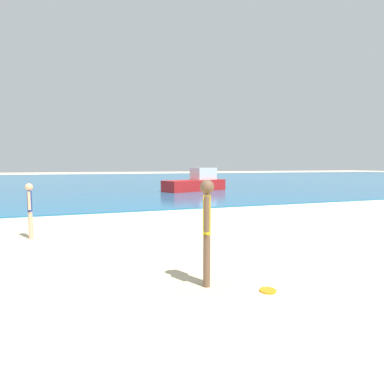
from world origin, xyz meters
TOP-DOWN VIEW (x-y plane):
  - water at (0.00, 45.22)m, footprint 160.00×60.00m
  - person_standing at (-1.51, 6.82)m, footprint 0.23×0.37m
  - frisbee at (-0.71, 6.25)m, footprint 0.26×0.26m
  - person_distant at (-4.77, 11.40)m, footprint 0.20×0.34m
  - boat_near at (4.65, 24.25)m, footprint 5.32×3.36m

SIDE VIEW (x-z plane):
  - frisbee at x=-0.71m, z-range 0.00..0.03m
  - water at x=0.00m, z-range 0.00..0.06m
  - boat_near at x=4.65m, z-range -0.21..1.52m
  - person_distant at x=-4.77m, z-range 0.10..1.59m
  - person_standing at x=-1.51m, z-range 0.12..1.85m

